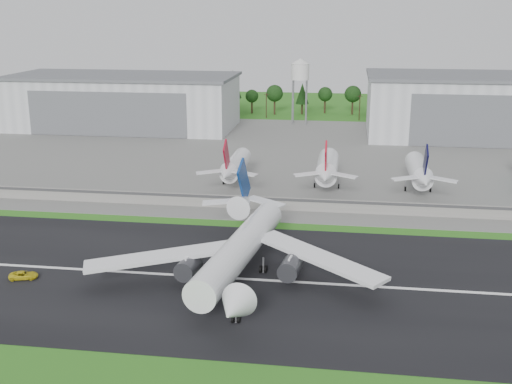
% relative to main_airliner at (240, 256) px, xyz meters
% --- Properties ---
extents(ground, '(600.00, 600.00, 0.00)m').
position_rel_main_airliner_xyz_m(ground, '(2.51, -9.57, -4.89)').
color(ground, '#256718').
rests_on(ground, ground).
extents(runway, '(320.00, 60.00, 0.10)m').
position_rel_main_airliner_xyz_m(runway, '(2.51, 0.43, -4.84)').
color(runway, black).
rests_on(runway, ground).
extents(runway_centerline, '(220.00, 1.00, 0.02)m').
position_rel_main_airliner_xyz_m(runway_centerline, '(2.51, 0.43, -4.78)').
color(runway_centerline, white).
rests_on(runway_centerline, runway).
extents(apron, '(320.00, 150.00, 0.10)m').
position_rel_main_airliner_xyz_m(apron, '(2.51, 110.43, -4.84)').
color(apron, slate).
rests_on(apron, ground).
extents(blast_fence, '(240.00, 0.61, 3.50)m').
position_rel_main_airliner_xyz_m(blast_fence, '(2.51, 45.42, -3.09)').
color(blast_fence, gray).
rests_on(blast_fence, ground).
extents(hangar_west, '(97.00, 44.00, 23.20)m').
position_rel_main_airliner_xyz_m(hangar_west, '(-77.49, 155.35, 6.74)').
color(hangar_west, silver).
rests_on(hangar_west, ground).
extents(hangar_east, '(102.00, 47.00, 25.20)m').
position_rel_main_airliner_xyz_m(hangar_east, '(77.51, 155.35, 7.73)').
color(hangar_east, silver).
rests_on(hangar_east, ground).
extents(water_tower, '(8.40, 8.40, 29.40)m').
position_rel_main_airliner_xyz_m(water_tower, '(-2.49, 175.43, 19.66)').
color(water_tower, '#99999E').
rests_on(water_tower, ground).
extents(utility_poles, '(230.00, 3.00, 12.00)m').
position_rel_main_airliner_xyz_m(utility_poles, '(2.51, 190.43, -4.89)').
color(utility_poles, black).
rests_on(utility_poles, ground).
extents(treeline, '(320.00, 16.00, 22.00)m').
position_rel_main_airliner_xyz_m(treeline, '(2.51, 205.43, -4.89)').
color(treeline, black).
rests_on(treeline, ground).
extents(main_airliner, '(56.80, 59.23, 18.17)m').
position_rel_main_airliner_xyz_m(main_airliner, '(0.00, 0.00, 0.00)').
color(main_airliner, white).
rests_on(main_airliner, runway).
extents(ground_vehicle, '(5.85, 3.85, 1.50)m').
position_rel_main_airliner_xyz_m(ground_vehicle, '(-41.37, -5.57, -4.05)').
color(ground_vehicle, gold).
rests_on(ground_vehicle, runway).
extents(parked_jet_red_a, '(7.36, 31.29, 16.49)m').
position_rel_main_airliner_xyz_m(parked_jet_red_a, '(-13.02, 66.97, 1.11)').
color(parked_jet_red_a, silver).
rests_on(parked_jet_red_a, ground).
extents(parked_jet_red_b, '(7.36, 31.29, 16.88)m').
position_rel_main_airliner_xyz_m(parked_jet_red_b, '(13.97, 67.02, 1.47)').
color(parked_jet_red_b, white).
rests_on(parked_jet_red_b, ground).
extents(parked_jet_navy, '(7.36, 31.29, 16.70)m').
position_rel_main_airliner_xyz_m(parked_jet_navy, '(39.90, 67.00, 1.30)').
color(parked_jet_navy, white).
rests_on(parked_jet_navy, ground).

